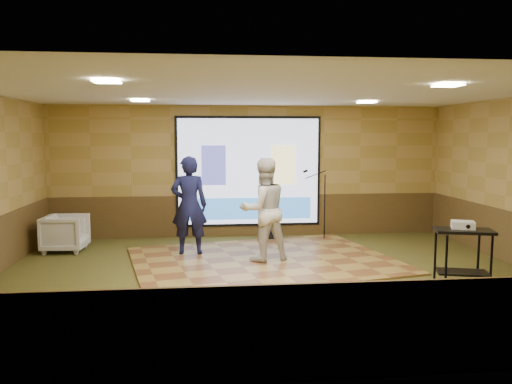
{
  "coord_description": "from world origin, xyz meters",
  "views": [
    {
      "loc": [
        -1.03,
        -7.89,
        2.3
      ],
      "look_at": [
        -0.09,
        1.01,
        1.3
      ],
      "focal_mm": 35.0,
      "sensor_mm": 36.0,
      "label": 1
    }
  ],
  "objects": [
    {
      "name": "dance_floor",
      "position": [
        0.06,
        1.08,
        0.02
      ],
      "size": [
        5.32,
        4.47,
        0.03
      ],
      "primitive_type": "cube",
      "rotation": [
        0.0,
        0.0,
        0.21
      ],
      "color": "olive",
      "rests_on": "ground"
    },
    {
      "name": "downlight_se",
      "position": [
        2.2,
        -1.5,
        2.97
      ],
      "size": [
        0.32,
        0.32,
        0.02
      ],
      "primitive_type": "cube",
      "color": "#FFEDBF",
      "rests_on": "room_shell"
    },
    {
      "name": "projector",
      "position": [
        2.94,
        -0.71,
        0.95
      ],
      "size": [
        0.42,
        0.39,
        0.11
      ],
      "primitive_type": "cube",
      "rotation": [
        0.0,
        0.0,
        -0.4
      ],
      "color": "silver",
      "rests_on": "av_table"
    },
    {
      "name": "ground",
      "position": [
        0.0,
        0.0,
        0.0
      ],
      "size": [
        9.0,
        9.0,
        0.0
      ],
      "primitive_type": "plane",
      "color": "#363E1C",
      "rests_on": "ground"
    },
    {
      "name": "downlight_sw",
      "position": [
        -2.2,
        -1.5,
        2.97
      ],
      "size": [
        0.32,
        0.32,
        0.02
      ],
      "primitive_type": "cube",
      "color": "#FFEDBF",
      "rests_on": "room_shell"
    },
    {
      "name": "mic_stand",
      "position": [
        1.58,
        2.83,
        0.49
      ],
      "size": [
        0.62,
        0.25,
        1.58
      ],
      "rotation": [
        0.0,
        0.0,
        0.13
      ],
      "color": "black",
      "rests_on": "ground"
    },
    {
      "name": "wainscot_front",
      "position": [
        0.0,
        -3.48,
        0.47
      ],
      "size": [
        9.0,
        0.04,
        0.95
      ],
      "primitive_type": "cube",
      "color": "#4C3819",
      "rests_on": "ground"
    },
    {
      "name": "downlight_nw",
      "position": [
        -2.2,
        1.8,
        2.97
      ],
      "size": [
        0.32,
        0.32,
        0.02
      ],
      "primitive_type": "cube",
      "color": "#FFEDBF",
      "rests_on": "room_shell"
    },
    {
      "name": "downlight_ne",
      "position": [
        2.2,
        1.8,
        2.97
      ],
      "size": [
        0.32,
        0.32,
        0.02
      ],
      "primitive_type": "cube",
      "color": "#FFEDBF",
      "rests_on": "room_shell"
    },
    {
      "name": "room_shell",
      "position": [
        0.0,
        0.0,
        2.09
      ],
      "size": [
        9.04,
        7.04,
        3.02
      ],
      "color": "#AB8A47",
      "rests_on": "ground"
    },
    {
      "name": "av_table",
      "position": [
        2.91,
        -0.79,
        0.61
      ],
      "size": [
        0.85,
        0.45,
        0.89
      ],
      "rotation": [
        0.0,
        0.0,
        -0.27
      ],
      "color": "black",
      "rests_on": "ground"
    },
    {
      "name": "banquet_chair",
      "position": [
        -3.8,
        2.29,
        0.37
      ],
      "size": [
        0.85,
        0.83,
        0.74
      ],
      "primitive_type": "imported",
      "rotation": [
        0.0,
        0.0,
        1.52
      ],
      "color": "gray",
      "rests_on": "ground"
    },
    {
      "name": "wainscot_back",
      "position": [
        0.0,
        3.48,
        0.47
      ],
      "size": [
        9.0,
        0.04,
        0.95
      ],
      "primitive_type": "cube",
      "color": "#4C3819",
      "rests_on": "ground"
    },
    {
      "name": "player_left",
      "position": [
        -1.31,
        1.7,
        0.98
      ],
      "size": [
        0.71,
        0.48,
        1.9
      ],
      "primitive_type": "imported",
      "rotation": [
        0.0,
        0.0,
        3.1
      ],
      "color": "#13163E",
      "rests_on": "dance_floor"
    },
    {
      "name": "player_right",
      "position": [
        0.05,
        1.03,
        0.97
      ],
      "size": [
        1.08,
        0.94,
        1.88
      ],
      "primitive_type": "imported",
      "rotation": [
        0.0,
        0.0,
        3.43
      ],
      "color": "silver",
      "rests_on": "dance_floor"
    },
    {
      "name": "duffel_bag",
      "position": [
        0.48,
        3.0,
        0.13
      ],
      "size": [
        0.43,
        0.31,
        0.25
      ],
      "primitive_type": "cube",
      "rotation": [
        0.0,
        0.0,
        0.1
      ],
      "color": "black",
      "rests_on": "ground"
    },
    {
      "name": "projector_screen",
      "position": [
        0.0,
        3.44,
        1.47
      ],
      "size": [
        3.32,
        0.06,
        2.52
      ],
      "color": "black",
      "rests_on": "room_shell"
    }
  ]
}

